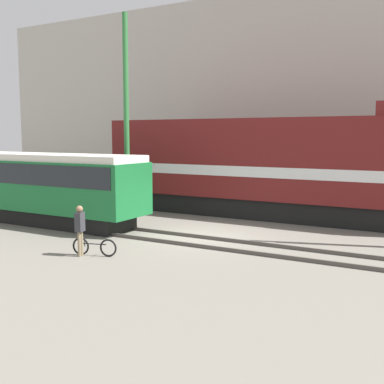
{
  "coord_description": "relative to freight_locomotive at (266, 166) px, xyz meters",
  "views": [
    {
      "loc": [
        9.23,
        -16.67,
        4.09
      ],
      "look_at": [
        -0.42,
        0.06,
        1.8
      ],
      "focal_mm": 45.0,
      "sensor_mm": 36.0,
      "label": 1
    }
  ],
  "objects": [
    {
      "name": "person",
      "position": [
        -2.55,
        -10.56,
        -1.51
      ],
      "size": [
        0.31,
        0.41,
        1.73
      ],
      "color": "#8C7A5B",
      "rests_on": "ground"
    },
    {
      "name": "track_near",
      "position": [
        -0.51,
        -6.78,
        -2.5
      ],
      "size": [
        60.0,
        1.5,
        0.14
      ],
      "color": "#47423D",
      "rests_on": "ground"
    },
    {
      "name": "streetcar",
      "position": [
        -8.6,
        -6.78,
        -0.72
      ],
      "size": [
        11.12,
        2.54,
        3.24
      ],
      "color": "black",
      "rests_on": "ground"
    },
    {
      "name": "bicycle",
      "position": [
        -2.16,
        -10.3,
        -2.26
      ],
      "size": [
        1.58,
        0.6,
        0.67
      ],
      "color": "black",
      "rests_on": "ground"
    },
    {
      "name": "ground_plane",
      "position": [
        -0.51,
        -5.83,
        -2.57
      ],
      "size": [
        120.0,
        120.0,
        0.0
      ],
      "primitive_type": "plane",
      "color": "slate"
    },
    {
      "name": "building_backdrop",
      "position": [
        -0.51,
        8.63,
        3.82
      ],
      "size": [
        47.25,
        6.0,
        12.79
      ],
      "color": "#B7B2A8",
      "rests_on": "ground"
    },
    {
      "name": "utility_pole_left",
      "position": [
        -6.05,
        -3.39,
        2.41
      ],
      "size": [
        0.27,
        0.27,
        9.96
      ],
      "color": "#2D7238",
      "rests_on": "ground"
    },
    {
      "name": "freight_locomotive",
      "position": [
        0.0,
        0.0,
        0.0
      ],
      "size": [
        16.8,
        3.04,
        5.49
      ],
      "color": "black",
      "rests_on": "ground"
    },
    {
      "name": "track_far",
      "position": [
        -0.51,
        0.0,
        -2.5
      ],
      "size": [
        60.0,
        1.51,
        0.14
      ],
      "color": "#47423D",
      "rests_on": "ground"
    }
  ]
}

